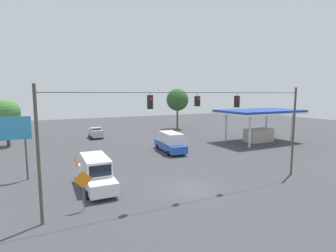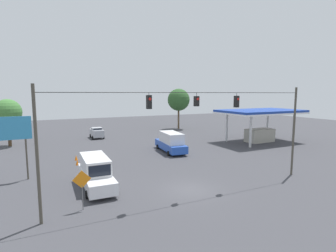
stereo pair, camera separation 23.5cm
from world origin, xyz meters
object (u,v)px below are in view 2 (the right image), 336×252
object	(u,v)px
work_zone_sign	(82,182)
traffic_cone_fourth	(83,167)
traffic_cone_second	(90,181)
traffic_cone_farthest	(76,158)
box_truck_white_parked_shoulder	(96,172)
sedan_silver_withflow_deep	(97,133)
box_truck_blue_oncoming_far	(171,142)
traffic_cone_fifth	(77,162)
gas_station	(260,119)
traffic_cone_nearest	(93,190)
overhead_signal_span	(196,127)
tree_horizon_left	(8,112)
tree_horizon_right	(179,100)
traffic_cone_third	(85,174)
roadside_billboard	(9,134)

from	to	relation	value
work_zone_sign	traffic_cone_fourth	bearing A→B (deg)	-98.19
traffic_cone_second	traffic_cone_farthest	xyz separation A→B (m)	(-0.01, -9.56, 0.00)
traffic_cone_farthest	box_truck_white_parked_shoulder	bearing A→B (deg)	92.37
sedan_silver_withflow_deep	box_truck_blue_oncoming_far	world-z (taller)	box_truck_blue_oncoming_far
traffic_cone_second	traffic_cone_fifth	bearing A→B (deg)	-88.77
gas_station	sedan_silver_withflow_deep	bearing A→B (deg)	-33.59
box_truck_white_parked_shoulder	traffic_cone_second	size ratio (longest dim) A/B	11.35
box_truck_blue_oncoming_far	traffic_cone_nearest	distance (m)	16.91
box_truck_blue_oncoming_far	traffic_cone_nearest	world-z (taller)	box_truck_blue_oncoming_far
overhead_signal_span	sedan_silver_withflow_deep	distance (m)	31.11
traffic_cone_second	traffic_cone_nearest	bearing A→B (deg)	86.61
tree_horizon_left	work_zone_sign	bearing A→B (deg)	103.45
overhead_signal_span	tree_horizon_left	world-z (taller)	overhead_signal_span
traffic_cone_fourth	tree_horizon_right	size ratio (longest dim) A/B	0.07
overhead_signal_span	gas_station	bearing A→B (deg)	-146.02
sedan_silver_withflow_deep	tree_horizon_left	xyz separation A→B (m)	(13.57, 1.46, 4.23)
traffic_cone_fourth	traffic_cone_third	bearing A→B (deg)	85.32
box_truck_blue_oncoming_far	tree_horizon_left	distance (m)	25.57
work_zone_sign	tree_horizon_left	world-z (taller)	tree_horizon_left
traffic_cone_fourth	overhead_signal_span	bearing A→B (deg)	123.72
overhead_signal_span	traffic_cone_second	xyz separation A→B (m)	(7.37, -5.97, -5.12)
box_truck_blue_oncoming_far	traffic_cone_farthest	xyz separation A→B (m)	(12.52, -0.88, -1.05)
sedan_silver_withflow_deep	traffic_cone_fourth	bearing A→B (deg)	74.90
box_truck_white_parked_shoulder	traffic_cone_second	xyz separation A→B (m)	(0.43, -0.66, -0.99)
traffic_cone_fifth	traffic_cone_farthest	bearing A→B (deg)	-93.90
tree_horizon_right	overhead_signal_span	bearing A→B (deg)	63.56
traffic_cone_fifth	traffic_cone_fourth	bearing A→B (deg)	96.65
traffic_cone_third	traffic_cone_fifth	size ratio (longest dim) A/B	1.00
overhead_signal_span	tree_horizon_left	size ratio (longest dim) A/B	3.14
sedan_silver_withflow_deep	roadside_billboard	distance (m)	24.02
box_truck_white_parked_shoulder	tree_horizon_right	bearing A→B (deg)	-129.24
traffic_cone_fourth	tree_horizon_left	world-z (taller)	tree_horizon_left
sedan_silver_withflow_deep	tree_horizon_left	size ratio (longest dim) A/B	0.52
traffic_cone_third	traffic_cone_farthest	size ratio (longest dim) A/B	1.00
box_truck_white_parked_shoulder	traffic_cone_third	xyz separation A→B (m)	(0.53, -2.90, -0.99)
roadside_billboard	sedan_silver_withflow_deep	bearing A→B (deg)	-119.83
box_truck_blue_oncoming_far	roadside_billboard	xyz separation A→B (m)	(18.88, 4.55, 3.08)
traffic_cone_farthest	tree_horizon_right	distance (m)	32.46
box_truck_blue_oncoming_far	traffic_cone_farthest	world-z (taller)	box_truck_blue_oncoming_far
traffic_cone_fifth	tree_horizon_right	size ratio (longest dim) A/B	0.07
traffic_cone_fifth	roadside_billboard	bearing A→B (deg)	26.43
traffic_cone_nearest	traffic_cone_third	world-z (taller)	same
box_truck_blue_oncoming_far	traffic_cone_farthest	distance (m)	12.59
box_truck_white_parked_shoulder	work_zone_sign	size ratio (longest dim) A/B	2.58
sedan_silver_withflow_deep	traffic_cone_second	size ratio (longest dim) A/B	5.91
traffic_cone_third	tree_horizon_left	distance (m)	23.05
traffic_cone_fourth	traffic_cone_second	bearing A→B (deg)	88.66
sedan_silver_withflow_deep	roadside_billboard	size ratio (longest dim) A/B	0.63
traffic_cone_second	traffic_cone_third	distance (m)	2.25
traffic_cone_farthest	gas_station	distance (m)	29.62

